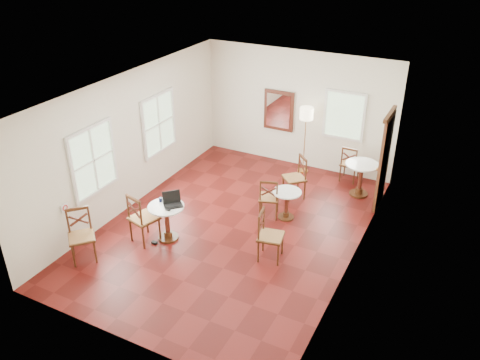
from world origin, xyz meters
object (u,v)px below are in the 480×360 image
(chair_near_b, at_px, (81,236))
(laptop, at_px, (172,202))
(cafe_table_back, at_px, (361,176))
(chair_mid_b, at_px, (269,236))
(chair_near_a, at_px, (143,218))
(cafe_table_near, at_px, (167,219))
(cafe_table_mid, at_px, (287,202))
(chair_back_b, at_px, (295,178))
(floor_lamp, at_px, (306,118))
(chair_back_a, at_px, (350,164))
(mouse, at_px, (168,210))
(navy_mug, at_px, (161,200))
(power_adapter, at_px, (154,243))
(chair_mid_a, at_px, (269,198))
(water_glass, at_px, (170,199))

(chair_near_b, height_order, laptop, chair_near_b)
(cafe_table_back, height_order, chair_mid_b, chair_mid_b)
(chair_near_a, bearing_deg, cafe_table_near, -126.62)
(cafe_table_mid, height_order, chair_near_b, chair_near_b)
(chair_back_b, distance_m, floor_lamp, 1.66)
(chair_back_a, distance_m, laptop, 4.71)
(chair_near_b, bearing_deg, chair_near_a, 8.43)
(chair_near_a, relative_size, mouse, 11.18)
(navy_mug, bearing_deg, cafe_table_mid, 40.33)
(floor_lamp, relative_size, laptop, 3.72)
(floor_lamp, bearing_deg, power_adapter, -109.03)
(chair_mid_a, bearing_deg, chair_near_b, 31.57)
(chair_near_a, distance_m, power_adapter, 0.56)
(laptop, xyz_separation_m, navy_mug, (-0.27, -0.01, -0.02))
(cafe_table_mid, relative_size, water_glass, 6.50)
(cafe_table_back, relative_size, chair_near_a, 0.75)
(cafe_table_near, xyz_separation_m, chair_near_b, (-1.05, -1.27, 0.04))
(chair_back_b, bearing_deg, cafe_table_mid, -34.26)
(cafe_table_mid, bearing_deg, chair_back_b, 100.51)
(navy_mug, bearing_deg, cafe_table_near, -27.89)
(cafe_table_near, distance_m, chair_near_b, 1.65)
(chair_near_b, relative_size, chair_back_a, 1.10)
(chair_near_a, bearing_deg, chair_back_a, -107.94)
(cafe_table_near, relative_size, chair_mid_a, 0.82)
(cafe_table_near, distance_m, chair_back_a, 4.84)
(cafe_table_mid, height_order, chair_back_b, chair_back_b)
(chair_mid_b, relative_size, navy_mug, 9.41)
(cafe_table_mid, relative_size, floor_lamp, 0.38)
(cafe_table_near, distance_m, power_adapter, 0.55)
(chair_near_a, bearing_deg, chair_mid_a, -117.16)
(power_adapter, bearing_deg, cafe_table_near, 63.17)
(chair_mid_a, height_order, laptop, laptop)
(floor_lamp, distance_m, mouse, 4.43)
(chair_back_b, relative_size, mouse, 10.43)
(chair_near_b, bearing_deg, cafe_table_near, 3.45)
(chair_back_a, bearing_deg, chair_near_a, 58.15)
(floor_lamp, bearing_deg, laptop, -107.86)
(chair_near_b, height_order, chair_mid_b, chair_near_b)
(chair_mid_a, relative_size, chair_back_b, 0.93)
(cafe_table_near, xyz_separation_m, chair_near_a, (-0.37, -0.29, 0.06))
(cafe_table_mid, height_order, water_glass, water_glass)
(chair_back_a, height_order, chair_back_b, chair_back_b)
(mouse, bearing_deg, cafe_table_back, 59.69)
(navy_mug, bearing_deg, power_adapter, -83.32)
(cafe_table_near, height_order, chair_near_a, chair_near_a)
(chair_mid_b, xyz_separation_m, water_glass, (-2.10, -0.16, 0.31))
(chair_mid_a, relative_size, navy_mug, 8.72)
(laptop, bearing_deg, chair_mid_a, 2.94)
(chair_back_b, xyz_separation_m, mouse, (-1.51, -2.88, 0.28))
(cafe_table_near, bearing_deg, chair_near_b, -129.43)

